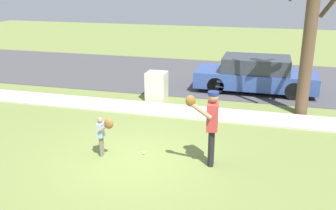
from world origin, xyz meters
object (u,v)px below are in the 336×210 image
object	(u,v)px
parked_wagon_blue	(255,75)
person_adult	(210,120)
baseball	(144,153)
street_tree_near	(311,24)
person_child	(103,131)
utility_cabinet	(157,86)

from	to	relation	value
parked_wagon_blue	person_adult	bearing A→B (deg)	83.72
baseball	street_tree_near	world-z (taller)	street_tree_near
person_child	parked_wagon_blue	xyz separation A→B (m)	(3.25, 6.76, -0.02)
person_child	utility_cabinet	bearing A→B (deg)	86.22
street_tree_near	baseball	bearing A→B (deg)	-133.35
person_adult	baseball	distance (m)	1.96
utility_cabinet	parked_wagon_blue	xyz separation A→B (m)	(3.34, 2.00, 0.16)
person_child	baseball	bearing A→B (deg)	16.25
utility_cabinet	parked_wagon_blue	distance (m)	3.90
person_adult	parked_wagon_blue	world-z (taller)	person_adult
street_tree_near	parked_wagon_blue	size ratio (longest dim) A/B	1.19
street_tree_near	parked_wagon_blue	xyz separation A→B (m)	(-1.57, 2.25, -2.18)
baseball	person_adult	bearing A→B (deg)	-3.73
person_child	parked_wagon_blue	world-z (taller)	parked_wagon_blue
person_child	utility_cabinet	xyz separation A→B (m)	(-0.09, 4.76, -0.17)
street_tree_near	person_adult	bearing A→B (deg)	-118.22
baseball	street_tree_near	xyz separation A→B (m)	(3.93, 4.16, 2.81)
baseball	utility_cabinet	world-z (taller)	utility_cabinet
person_adult	person_child	distance (m)	2.58
person_child	street_tree_near	world-z (taller)	street_tree_near
person_adult	street_tree_near	distance (m)	5.15
street_tree_near	utility_cabinet	bearing A→B (deg)	177.09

